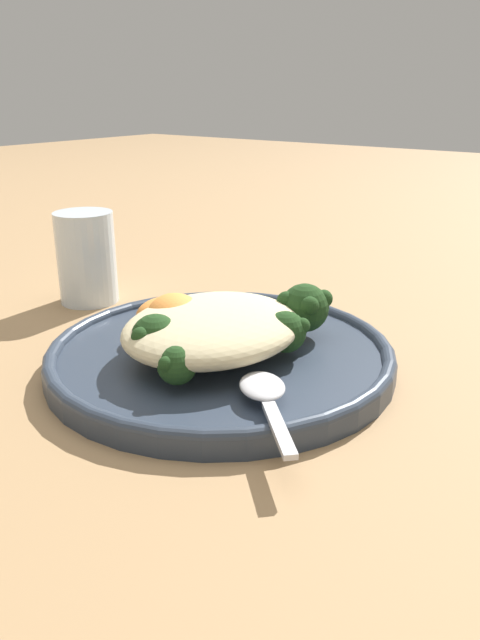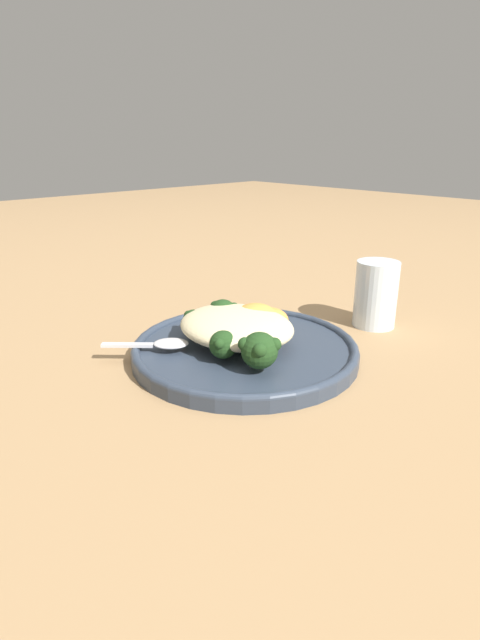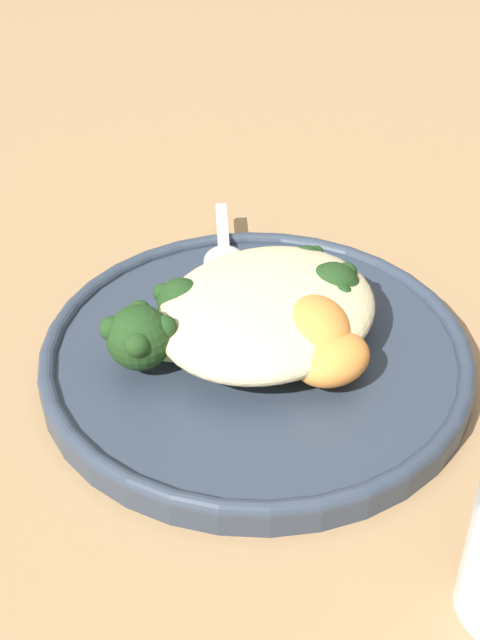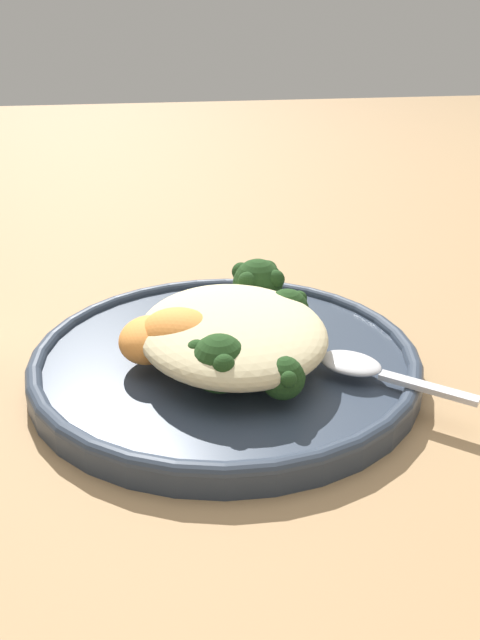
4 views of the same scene
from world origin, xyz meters
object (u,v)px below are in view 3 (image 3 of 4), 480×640
plate (256,355)px  broccoli_stalk_1 (297,290)px  sweet_potato_chunk_0 (336,355)px  quinoa_mound (267,310)px  sweet_potato_chunk_2 (315,337)px  broccoli_stalk_3 (204,314)px  spoon (224,256)px  sweet_potato_chunk_1 (314,331)px  broccoli_stalk_0 (324,299)px  broccoli_stalk_4 (156,339)px  broccoli_stalk_2 (248,305)px

plate → broccoli_stalk_1: size_ratio=2.52×
sweet_potato_chunk_0 → quinoa_mound: bearing=-92.0°
broccoli_stalk_1 → sweet_potato_chunk_2: (0.04, 0.05, 0.01)m
broccoli_stalk_1 → broccoli_stalk_3: broccoli_stalk_3 is taller
broccoli_stalk_3 → spoon: 0.09m
quinoa_mound → sweet_potato_chunk_1: 0.04m
broccoli_stalk_0 → broccoli_stalk_3: broccoli_stalk_0 is taller
broccoli_stalk_1 → broccoli_stalk_4: size_ratio=1.21×
sweet_potato_chunk_0 → spoon: sweet_potato_chunk_0 is taller
broccoli_stalk_0 → broccoli_stalk_4: size_ratio=1.02×
broccoli_stalk_0 → broccoli_stalk_1: bearing=83.2°
sweet_potato_chunk_1 → spoon: (-0.04, -0.12, -0.02)m
spoon → broccoli_stalk_1: bearing=-139.8°
broccoli_stalk_2 → sweet_potato_chunk_0: broccoli_stalk_2 is taller
plate → broccoli_stalk_2: size_ratio=3.52×
quinoa_mound → plate: bearing=11.6°
sweet_potato_chunk_2 → broccoli_stalk_1: bearing=-128.8°
quinoa_mound → broccoli_stalk_4: 0.08m
broccoli_stalk_2 → quinoa_mound: bearing=-156.7°
plate → sweet_potato_chunk_2: bearing=112.0°
sweet_potato_chunk_0 → broccoli_stalk_4: bearing=-52.6°
plate → broccoli_stalk_0: size_ratio=2.97×
sweet_potato_chunk_2 → spoon: (-0.04, -0.12, -0.01)m
broccoli_stalk_1 → sweet_potato_chunk_1: sweet_potato_chunk_1 is taller
plate → broccoli_stalk_2: bearing=-123.5°
broccoli_stalk_0 → spoon: 0.10m
broccoli_stalk_2 → broccoli_stalk_4: bearing=101.8°
plate → broccoli_stalk_0: bearing=162.3°
plate → broccoli_stalk_0: broccoli_stalk_0 is taller
broccoli_stalk_3 → sweet_potato_chunk_2: bearing=-170.5°
broccoli_stalk_2 → sweet_potato_chunk_1: bearing=-153.8°
quinoa_mound → spoon: 0.10m
quinoa_mound → sweet_potato_chunk_0: quinoa_mound is taller
quinoa_mound → spoon: size_ratio=1.70×
broccoli_stalk_1 → sweet_potato_chunk_0: size_ratio=2.21×
broccoli_stalk_2 → sweet_potato_chunk_2: size_ratio=1.50×
broccoli_stalk_1 → sweet_potato_chunk_2: size_ratio=2.10×
sweet_potato_chunk_1 → sweet_potato_chunk_2: (0.00, 0.00, -0.00)m
sweet_potato_chunk_0 → sweet_potato_chunk_1: 0.02m
broccoli_stalk_3 → broccoli_stalk_4: (0.05, 0.00, 0.01)m
plate → broccoli_stalk_2: broccoli_stalk_2 is taller
sweet_potato_chunk_0 → sweet_potato_chunk_2: sweet_potato_chunk_2 is taller
plate → broccoli_stalk_2: 0.03m
broccoli_stalk_0 → sweet_potato_chunk_2: size_ratio=1.78×
plate → broccoli_stalk_3: bearing=-68.7°
plate → sweet_potato_chunk_0: size_ratio=5.56×
broccoli_stalk_0 → broccoli_stalk_1: (-0.00, -0.03, -0.01)m
broccoli_stalk_0 → sweet_potato_chunk_0: bearing=-134.8°
broccoli_stalk_2 → broccoli_stalk_3: 0.03m
plate → broccoli_stalk_3: (0.01, -0.04, 0.03)m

